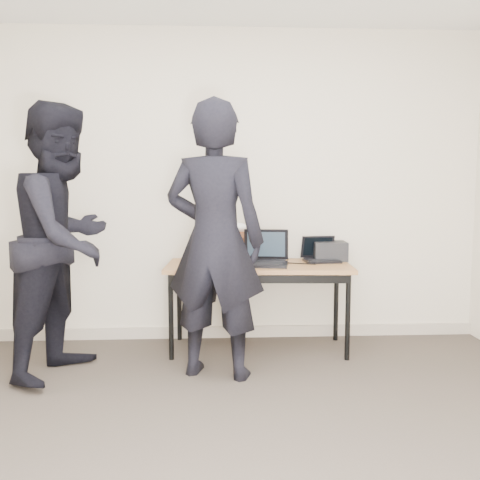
{
  "coord_description": "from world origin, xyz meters",
  "views": [
    {
      "loc": [
        -0.11,
        -2.44,
        1.4
      ],
      "look_at": [
        0.1,
        1.6,
        0.95
      ],
      "focal_mm": 40.0,
      "sensor_mm": 36.0,
      "label": 1
    }
  ],
  "objects": [
    {
      "name": "room",
      "position": [
        0.0,
        0.0,
        1.35
      ],
      "size": [
        4.6,
        4.6,
        2.8
      ],
      "color": "#3F3730",
      "rests_on": "ground"
    },
    {
      "name": "desk",
      "position": [
        0.27,
        1.87,
        0.66
      ],
      "size": [
        1.54,
        0.74,
        0.72
      ],
      "rotation": [
        0.0,
        0.0,
        -0.06
      ],
      "color": "olive",
      "rests_on": "ground"
    },
    {
      "name": "laptop_beige",
      "position": [
        -0.19,
        1.84,
        0.77
      ],
      "size": [
        0.36,
        0.36,
        0.24
      ],
      "rotation": [
        0.0,
        0.0,
        -0.24
      ],
      "color": "#B9B094",
      "rests_on": "desk"
    },
    {
      "name": "laptop_center",
      "position": [
        0.32,
        1.85,
        0.78
      ],
      "size": [
        0.42,
        0.41,
        0.28
      ],
      "rotation": [
        0.0,
        0.0,
        -0.17
      ],
      "color": "black",
      "rests_on": "desk"
    },
    {
      "name": "laptop_right",
      "position": [
        0.8,
        2.01,
        0.77
      ],
      "size": [
        0.31,
        0.3,
        0.21
      ],
      "rotation": [
        0.0,
        0.0,
        0.1
      ],
      "color": "black",
      "rests_on": "desk"
    },
    {
      "name": "leather_satchel",
      "position": [
        0.09,
        2.1,
        0.85
      ],
      "size": [
        0.38,
        0.23,
        0.25
      ],
      "rotation": [
        0.0,
        0.0,
        -0.16
      ],
      "color": "brown",
      "rests_on": "desk"
    },
    {
      "name": "tissue",
      "position": [
        0.12,
        2.11,
        1.0
      ],
      "size": [
        0.15,
        0.12,
        0.08
      ],
      "primitive_type": "ellipsoid",
      "rotation": [
        0.0,
        0.0,
        -0.15
      ],
      "color": "white",
      "rests_on": "leather_satchel"
    },
    {
      "name": "equipment_box",
      "position": [
        0.9,
        2.07,
        0.8
      ],
      "size": [
        0.29,
        0.25,
        0.16
      ],
      "primitive_type": "cube",
      "rotation": [
        0.0,
        0.0,
        -0.05
      ],
      "color": "black",
      "rests_on": "desk"
    },
    {
      "name": "power_brick",
      "position": [
        0.05,
        1.71,
        0.73
      ],
      "size": [
        0.08,
        0.06,
        0.03
      ],
      "primitive_type": "cube",
      "rotation": [
        0.0,
        0.0,
        -0.16
      ],
      "color": "black",
      "rests_on": "desk"
    },
    {
      "name": "cables",
      "position": [
        0.43,
        1.89,
        0.72
      ],
      "size": [
        0.93,
        0.45,
        0.01
      ],
      "rotation": [
        0.0,
        0.0,
        0.07
      ],
      "color": "black",
      "rests_on": "desk"
    },
    {
      "name": "person_typist",
      "position": [
        -0.09,
        1.31,
        0.98
      ],
      "size": [
        0.82,
        0.65,
        1.96
      ],
      "primitive_type": "imported",
      "rotation": [
        0.0,
        0.0,
        2.86
      ],
      "color": "black",
      "rests_on": "ground"
    },
    {
      "name": "person_observer",
      "position": [
        -1.17,
        1.43,
        0.97
      ],
      "size": [
        1.01,
        1.14,
        1.95
      ],
      "primitive_type": "imported",
      "rotation": [
        0.0,
        0.0,
        1.23
      ],
      "color": "black",
      "rests_on": "ground"
    },
    {
      "name": "baseboard",
      "position": [
        0.0,
        2.23,
        0.05
      ],
      "size": [
        4.5,
        0.03,
        0.1
      ],
      "primitive_type": "cube",
      "color": "#AC9F8E",
      "rests_on": "ground"
    }
  ]
}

